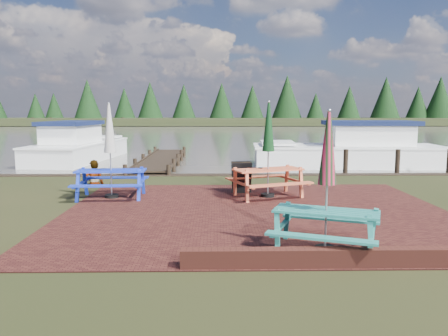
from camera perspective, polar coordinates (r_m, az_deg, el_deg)
The scene contains 13 objects.
ground at distance 9.31m, azimuth 4.92°, elevation -7.26°, with size 120.00×120.00×0.00m, color black.
paving at distance 10.27m, azimuth 4.34°, elevation -5.79°, with size 9.00×7.50×0.02m, color #331310.
brick_wall at distance 7.57m, azimuth 23.62°, elevation -10.19°, with size 6.21×1.79×0.30m.
water at distance 46.02m, azimuth 0.11°, elevation 4.57°, with size 120.00×60.00×0.02m, color #48443E.
far_treeline at distance 74.96m, azimuth -0.36°, elevation 8.22°, with size 120.00×10.00×8.10m.
picnic_table_teal at distance 7.47m, azimuth 13.22°, elevation -4.58°, with size 2.14×2.04×2.37m.
picnic_table_red at distance 11.94m, azimuth 5.78°, elevation 0.47°, with size 2.34×2.22×2.60m.
picnic_table_blue at distance 12.16m, azimuth -14.58°, elevation 0.31°, with size 1.90×1.70×2.55m.
chalkboard at distance 12.54m, azimuth 2.30°, elevation -1.22°, with size 0.58×0.60×0.90m.
jetty at distance 20.51m, azimuth -8.19°, elevation 1.13°, with size 1.76×9.08×1.00m.
boat_jetty at distance 23.52m, azimuth -18.49°, elevation 2.50°, with size 3.42×7.95×2.24m.
boat_near at distance 20.86m, azimuth 16.25°, elevation 2.04°, with size 8.67×3.46×2.30m.
person at distance 14.53m, azimuth -16.67°, elevation 0.97°, with size 0.58×0.38×1.59m, color gray.
Camera 1 is at (-0.96, -8.95, 2.37)m, focal length 35.00 mm.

